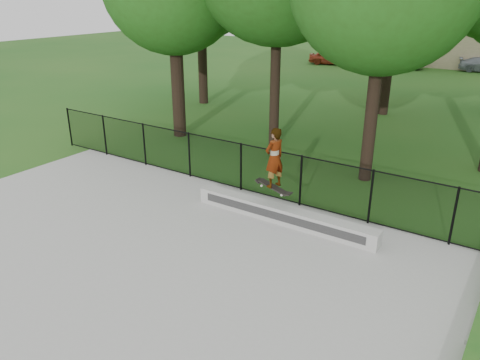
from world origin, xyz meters
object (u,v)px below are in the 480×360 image
Objects in this scene: car_a at (330,57)px; car_b at (399,60)px; skater_airborne at (274,159)px; grind_ledge at (283,215)px.

car_b is (5.34, 1.21, 0.05)m from car_a.
skater_airborne is at bearing -165.88° from car_b.
grind_ledge is at bearing -165.32° from car_b.
skater_airborne is (-0.28, -0.04, 1.50)m from grind_ledge.
car_a is 5.48m from car_b.
grind_ledge is 29.67m from car_a.
skater_airborne reaches higher than grind_ledge.
car_a reaches higher than grind_ledge.
car_a is (-10.75, 27.66, 0.30)m from grind_ledge.
car_b is 1.96× the size of skater_airborne.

